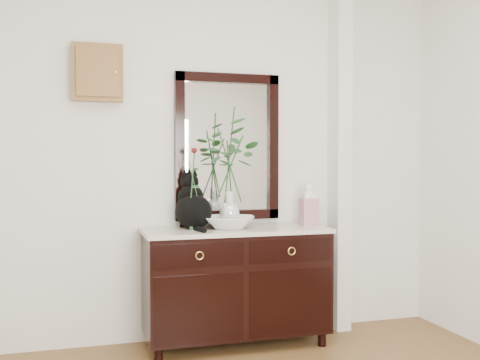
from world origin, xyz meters
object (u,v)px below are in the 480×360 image
object	(u,v)px
lotus_bowl	(230,222)
ginger_jar	(309,204)
cat	(193,200)
sideboard	(236,280)

from	to	relation	value
lotus_bowl	ginger_jar	size ratio (longest dim) A/B	1.09
cat	sideboard	bearing A→B (deg)	-21.02
cat	lotus_bowl	size ratio (longest dim) A/B	1.15
lotus_bowl	ginger_jar	distance (m)	0.63
cat	lotus_bowl	xyz separation A→B (m)	(0.25, -0.06, -0.16)
cat	ginger_jar	distance (m)	0.87
ginger_jar	sideboard	bearing A→B (deg)	-178.41
sideboard	lotus_bowl	world-z (taller)	lotus_bowl
sideboard	ginger_jar	bearing A→B (deg)	1.59
lotus_bowl	ginger_jar	bearing A→B (deg)	1.31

